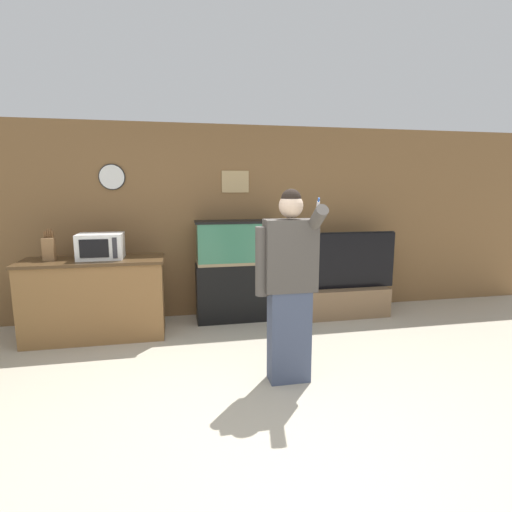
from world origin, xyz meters
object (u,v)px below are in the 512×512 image
at_px(counter_island, 96,299).
at_px(person_standing, 289,284).
at_px(tv_on_stand, 347,292).
at_px(knife_block, 49,248).
at_px(aquarium_on_stand, 239,271).
at_px(microwave, 101,246).

bearing_deg(counter_island, person_standing, -37.84).
relative_size(tv_on_stand, person_standing, 0.78).
distance_m(knife_block, aquarium_on_stand, 2.29).
bearing_deg(knife_block, microwave, -1.87).
bearing_deg(knife_block, person_standing, -32.75).
bearing_deg(tv_on_stand, microwave, -177.51).
xyz_separation_m(aquarium_on_stand, tv_on_stand, (1.49, -0.15, -0.33)).
bearing_deg(tv_on_stand, aquarium_on_stand, 174.38).
bearing_deg(counter_island, aquarium_on_stand, 9.92).
xyz_separation_m(microwave, knife_block, (-0.56, 0.02, -0.01)).
xyz_separation_m(knife_block, tv_on_stand, (3.73, 0.12, -0.74)).
relative_size(knife_block, aquarium_on_stand, 0.27).
distance_m(counter_island, tv_on_stand, 3.26).
bearing_deg(person_standing, aquarium_on_stand, 95.14).
xyz_separation_m(microwave, person_standing, (1.84, -1.53, -0.18)).
relative_size(aquarium_on_stand, person_standing, 0.76).
bearing_deg(microwave, tv_on_stand, 2.49).
distance_m(counter_island, aquarium_on_stand, 1.81).
bearing_deg(microwave, person_standing, -39.69).
height_order(knife_block, tv_on_stand, knife_block).
distance_m(counter_island, microwave, 0.63).
relative_size(counter_island, aquarium_on_stand, 1.19).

